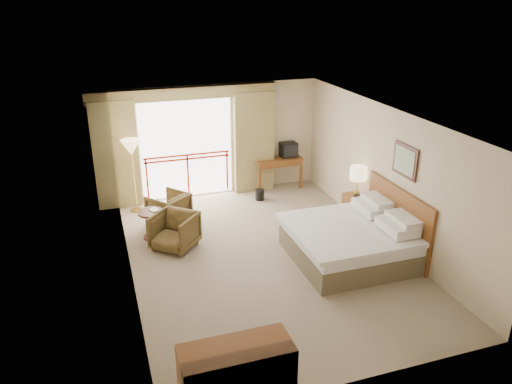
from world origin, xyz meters
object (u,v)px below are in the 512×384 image
object	(u,v)px
desk	(276,164)
floor_lamp	(131,150)
bed	(351,241)
table_lamp	(358,174)
armchair_far	(170,223)
side_table	(152,220)
armchair_near	(176,248)
wastebasket	(260,195)
dresser	(237,378)
tv	(289,150)
nightstand	(357,210)

from	to	relation	value
desk	floor_lamp	bearing A→B (deg)	-172.56
bed	table_lamp	bearing A→B (deg)	58.52
armchair_far	desk	bearing A→B (deg)	165.95
desk	armchair_far	size ratio (longest dim) A/B	1.60
desk	side_table	size ratio (longest dim) A/B	2.06
side_table	armchair_near	bearing A→B (deg)	-57.40
table_lamp	side_table	xyz separation A→B (m)	(-4.30, 0.64, -0.73)
desk	wastebasket	distance (m)	1.11
bed	side_table	bearing A→B (deg)	149.48
dresser	side_table	bearing A→B (deg)	90.79
side_table	dresser	xyz separation A→B (m)	(0.38, -4.87, 0.04)
table_lamp	tv	size ratio (longest dim) A/B	1.51
tv	dresser	size ratio (longest dim) A/B	0.31
table_lamp	armchair_near	world-z (taller)	table_lamp
armchair_far	side_table	size ratio (longest dim) A/B	1.29
tv	floor_lamp	distance (m)	3.95
nightstand	table_lamp	xyz separation A→B (m)	(0.00, 0.05, 0.81)
tv	armchair_far	world-z (taller)	tv
bed	table_lamp	size ratio (longest dim) A/B	3.43
side_table	nightstand	bearing A→B (deg)	-9.18
nightstand	desk	world-z (taller)	desk
floor_lamp	armchair_far	bearing A→B (deg)	-55.64
desk	wastebasket	world-z (taller)	desk
tv	armchair_near	size ratio (longest dim) A/B	0.51
table_lamp	wastebasket	size ratio (longest dim) A/B	2.31
bed	table_lamp	world-z (taller)	table_lamp
armchair_near	floor_lamp	xyz separation A→B (m)	(-0.54, 2.06, 1.46)
floor_lamp	side_table	bearing A→B (deg)	-83.32
side_table	floor_lamp	world-z (taller)	floor_lamp
dresser	desk	bearing A→B (deg)	62.22
nightstand	desk	size ratio (longest dim) A/B	0.54
armchair_far	side_table	bearing A→B (deg)	15.45
bed	desk	bearing A→B (deg)	90.36
nightstand	armchair_near	world-z (taller)	nightstand
armchair_near	dresser	bearing A→B (deg)	-48.17
wastebasket	side_table	bearing A→B (deg)	-156.07
table_lamp	desk	distance (m)	2.77
armchair_far	tv	bearing A→B (deg)	163.08
table_lamp	wastebasket	bearing A→B (deg)	130.24
armchair_far	floor_lamp	size ratio (longest dim) A/B	0.45
side_table	dresser	size ratio (longest dim) A/B	0.44
wastebasket	armchair_near	size ratio (longest dim) A/B	0.34
wastebasket	dresser	xyz separation A→B (m)	(-2.35, -6.08, 0.31)
armchair_near	wastebasket	bearing A→B (deg)	78.58
desk	armchair_near	world-z (taller)	desk
desk	floor_lamp	distance (m)	3.72
bed	armchair_far	distance (m)	4.02
armchair_far	armchair_near	distance (m)	1.17
bed	wastebasket	world-z (taller)	bed
side_table	floor_lamp	distance (m)	1.83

